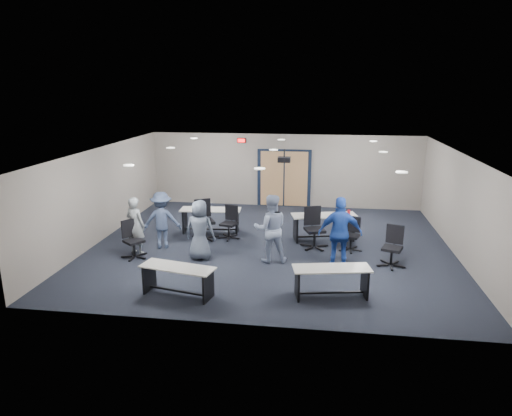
# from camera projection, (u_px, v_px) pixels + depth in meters

# --- Properties ---
(floor) EXTENTS (10.00, 10.00, 0.00)m
(floor) POSITION_uv_depth(u_px,v_px,m) (271.00, 245.00, 13.01)
(floor) COLOR black
(floor) RESTS_ON ground
(back_wall) EXTENTS (10.00, 0.04, 2.70)m
(back_wall) POSITION_uv_depth(u_px,v_px,m) (284.00, 171.00, 16.96)
(back_wall) COLOR gray
(back_wall) RESTS_ON floor
(front_wall) EXTENTS (10.00, 0.04, 2.70)m
(front_wall) POSITION_uv_depth(u_px,v_px,m) (245.00, 259.00, 8.36)
(front_wall) COLOR gray
(front_wall) RESTS_ON floor
(left_wall) EXTENTS (0.04, 9.00, 2.70)m
(left_wall) POSITION_uv_depth(u_px,v_px,m) (102.00, 194.00, 13.33)
(left_wall) COLOR gray
(left_wall) RESTS_ON floor
(right_wall) EXTENTS (0.04, 9.00, 2.70)m
(right_wall) POSITION_uv_depth(u_px,v_px,m) (460.00, 206.00, 11.99)
(right_wall) COLOR gray
(right_wall) RESTS_ON floor
(ceiling) EXTENTS (10.00, 9.00, 0.04)m
(ceiling) POSITION_uv_depth(u_px,v_px,m) (272.00, 151.00, 12.31)
(ceiling) COLOR white
(ceiling) RESTS_ON back_wall
(double_door) EXTENTS (2.00, 0.07, 2.20)m
(double_door) POSITION_uv_depth(u_px,v_px,m) (284.00, 179.00, 17.01)
(double_door) COLOR black
(double_door) RESTS_ON back_wall
(exit_sign) EXTENTS (0.32, 0.07, 0.18)m
(exit_sign) POSITION_uv_depth(u_px,v_px,m) (241.00, 140.00, 16.84)
(exit_sign) COLOR black
(exit_sign) RESTS_ON back_wall
(ceiling_projector) EXTENTS (0.35, 0.32, 0.37)m
(ceiling_projector) POSITION_uv_depth(u_px,v_px,m) (284.00, 159.00, 12.82)
(ceiling_projector) COLOR black
(ceiling_projector) RESTS_ON ceiling
(ceiling_can_lights) EXTENTS (6.24, 5.74, 0.02)m
(ceiling_can_lights) POSITION_uv_depth(u_px,v_px,m) (273.00, 151.00, 12.56)
(ceiling_can_lights) COLOR silver
(ceiling_can_lights) RESTS_ON ceiling
(table_front_left) EXTENTS (1.71, 0.87, 0.66)m
(table_front_left) POSITION_uv_depth(u_px,v_px,m) (178.00, 276.00, 9.83)
(table_front_left) COLOR beige
(table_front_left) RESTS_ON floor
(table_front_right) EXTENTS (1.73, 0.85, 0.67)m
(table_front_right) POSITION_uv_depth(u_px,v_px,m) (331.00, 277.00, 9.75)
(table_front_right) COLOR beige
(table_front_right) RESTS_ON floor
(table_back_left) EXTENTS (1.88, 0.75, 0.75)m
(table_back_left) POSITION_uv_depth(u_px,v_px,m) (211.00, 216.00, 14.06)
(table_back_left) COLOR beige
(table_back_left) RESTS_ON floor
(table_back_right) EXTENTS (1.98, 1.04, 1.05)m
(table_back_right) POSITION_uv_depth(u_px,v_px,m) (324.00, 222.00, 13.38)
(table_back_right) COLOR beige
(table_back_right) RESTS_ON floor
(chair_back_a) EXTENTS (0.99, 0.99, 1.17)m
(chair_back_a) POSITION_uv_depth(u_px,v_px,m) (205.00, 220.00, 13.43)
(chair_back_a) COLOR black
(chair_back_a) RESTS_ON floor
(chair_back_b) EXTENTS (0.76, 0.76, 0.98)m
(chair_back_b) POSITION_uv_depth(u_px,v_px,m) (229.00, 223.00, 13.49)
(chair_back_b) COLOR black
(chair_back_b) RESTS_ON floor
(chair_back_c) EXTENTS (0.93, 0.93, 1.15)m
(chair_back_c) POSITION_uv_depth(u_px,v_px,m) (315.00, 228.00, 12.67)
(chair_back_c) COLOR black
(chair_back_c) RESTS_ON floor
(chair_back_d) EXTENTS (0.74, 0.74, 0.94)m
(chair_back_d) POSITION_uv_depth(u_px,v_px,m) (351.00, 234.00, 12.49)
(chair_back_d) COLOR black
(chair_back_d) RESTS_ON floor
(chair_loose_left) EXTENTS (0.89, 0.89, 1.01)m
(chair_loose_left) POSITION_uv_depth(u_px,v_px,m) (134.00, 240.00, 11.97)
(chair_loose_left) COLOR black
(chair_loose_left) RESTS_ON floor
(chair_loose_right) EXTENTS (0.84, 0.84, 1.04)m
(chair_loose_right) POSITION_uv_depth(u_px,v_px,m) (392.00, 247.00, 11.39)
(chair_loose_right) COLOR black
(chair_loose_right) RESTS_ON floor
(person_gray) EXTENTS (0.66, 0.54, 1.58)m
(person_gray) POSITION_uv_depth(u_px,v_px,m) (136.00, 226.00, 12.22)
(person_gray) COLOR #8D969A
(person_gray) RESTS_ON floor
(person_plaid) EXTENTS (0.80, 0.54, 1.59)m
(person_plaid) POSITION_uv_depth(u_px,v_px,m) (200.00, 230.00, 11.82)
(person_plaid) COLOR slate
(person_plaid) RESTS_ON floor
(person_lightblue) EXTENTS (0.98, 0.83, 1.77)m
(person_lightblue) POSITION_uv_depth(u_px,v_px,m) (271.00, 228.00, 11.64)
(person_lightblue) COLOR #99A9CB
(person_lightblue) RESTS_ON floor
(person_navy) EXTENTS (1.09, 0.49, 1.83)m
(person_navy) POSITION_uv_depth(u_px,v_px,m) (340.00, 233.00, 11.17)
(person_navy) COLOR #1C3F9D
(person_navy) RESTS_ON floor
(person_back) EXTENTS (1.15, 0.82, 1.60)m
(person_back) POSITION_uv_depth(u_px,v_px,m) (162.00, 220.00, 12.67)
(person_back) COLOR #3B4A6B
(person_back) RESTS_ON floor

